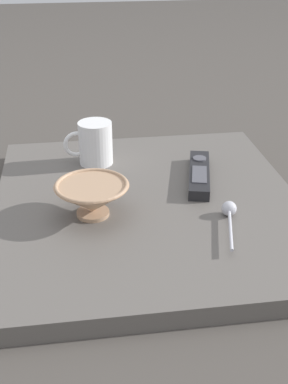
{
  "coord_description": "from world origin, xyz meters",
  "views": [
    {
      "loc": [
        -0.14,
        -0.89,
        0.54
      ],
      "look_at": [
        -0.01,
        -0.0,
        0.06
      ],
      "focal_mm": 48.02,
      "sensor_mm": 36.0,
      "label": 1
    }
  ],
  "objects_px": {
    "tv_remote_near": "(199,174)",
    "coffee_mug": "(95,143)",
    "teaspoon": "(229,212)",
    "cereal_bowl": "(92,197)"
  },
  "relations": [
    {
      "from": "coffee_mug",
      "to": "cereal_bowl",
      "type": "bearing_deg",
      "value": -94.61
    },
    {
      "from": "cereal_bowl",
      "to": "teaspoon",
      "type": "bearing_deg",
      "value": -11.18
    },
    {
      "from": "teaspoon",
      "to": "tv_remote_near",
      "type": "xyz_separation_m",
      "value": [
        -0.02,
        0.17,
        -0.0
      ]
    },
    {
      "from": "cereal_bowl",
      "to": "coffee_mug",
      "type": "height_order",
      "value": "coffee_mug"
    },
    {
      "from": "coffee_mug",
      "to": "tv_remote_near",
      "type": "bearing_deg",
      "value": -28.35
    },
    {
      "from": "cereal_bowl",
      "to": "coffee_mug",
      "type": "bearing_deg",
      "value": 85.39
    },
    {
      "from": "coffee_mug",
      "to": "teaspoon",
      "type": "xyz_separation_m",
      "value": [
        0.23,
        -0.28,
        -0.03
      ]
    },
    {
      "from": "tv_remote_near",
      "to": "coffee_mug",
      "type": "bearing_deg",
      "value": 151.65
    },
    {
      "from": "coffee_mug",
      "to": "teaspoon",
      "type": "height_order",
      "value": "coffee_mug"
    },
    {
      "from": "coffee_mug",
      "to": "tv_remote_near",
      "type": "xyz_separation_m",
      "value": [
        0.22,
        -0.12,
        -0.04
      ]
    }
  ]
}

